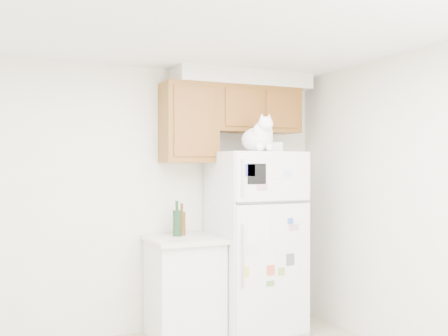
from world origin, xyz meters
TOP-DOWN VIEW (x-y plane):
  - room_shell at (0.12, 0.24)m, footprint 3.84×4.04m
  - refrigerator at (1.09, 1.61)m, footprint 0.76×0.78m
  - base_counter at (0.40, 1.68)m, footprint 0.64×0.64m
  - cat at (1.03, 1.39)m, footprint 0.33×0.48m
  - storage_box_back at (1.21, 1.74)m, footprint 0.18×0.13m
  - storage_box_front at (1.24, 1.49)m, footprint 0.18×0.16m
  - bottle_green at (0.37, 1.77)m, footprint 0.08×0.08m
  - bottle_amber at (0.43, 1.81)m, footprint 0.07×0.07m

SIDE VIEW (x-z plane):
  - base_counter at x=0.40m, z-range 0.00..0.92m
  - refrigerator at x=1.09m, z-range 0.00..1.70m
  - bottle_amber at x=0.43m, z-range 0.92..1.22m
  - bottle_green at x=0.37m, z-range 0.92..1.25m
  - room_shell at x=0.12m, z-range 0.41..2.93m
  - storage_box_front at x=1.24m, z-range 1.70..1.79m
  - storage_box_back at x=1.21m, z-range 1.70..1.80m
  - cat at x=1.03m, z-range 1.66..2.00m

